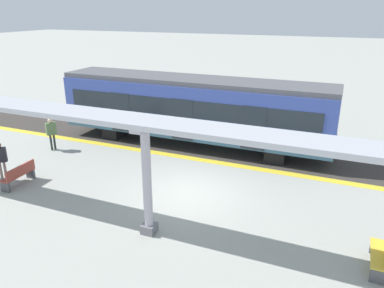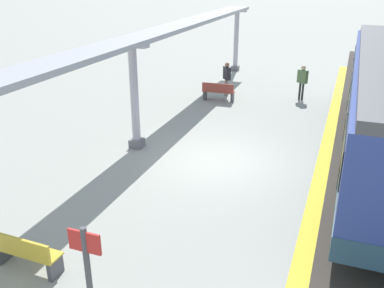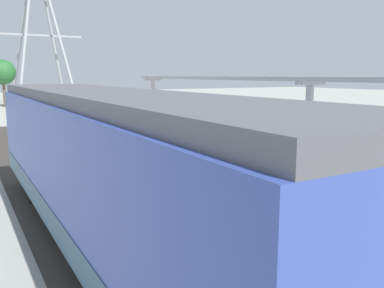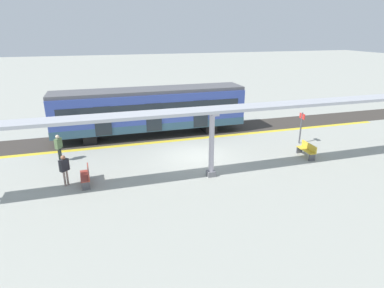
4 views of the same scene
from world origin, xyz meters
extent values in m
plane|color=#9C9E94|center=(0.00, 0.00, 0.00)|extent=(176.00, 176.00, 0.00)
cube|color=gold|center=(-3.23, 0.00, 0.00)|extent=(0.43, 33.25, 0.01)
cube|color=#38332D|center=(-5.04, 0.00, 0.00)|extent=(3.20, 45.25, 0.01)
cube|color=#34489B|center=(-5.04, -1.96, 1.94)|extent=(2.60, 13.85, 2.60)
cube|color=#2E5069|center=(-5.04, -1.96, 0.92)|extent=(2.63, 13.87, 0.55)
cube|color=#515156|center=(-5.04, -1.96, 3.36)|extent=(2.39, 13.85, 0.24)
cube|color=#1E262D|center=(-3.73, -1.96, 2.25)|extent=(0.03, 12.74, 0.84)
cube|color=#1E262D|center=(-3.73, -5.42, 1.69)|extent=(0.04, 1.10, 2.00)
cube|color=#1E262D|center=(-3.73, -1.96, 1.69)|extent=(0.04, 1.10, 2.00)
cube|color=#1E262D|center=(-3.73, 1.51, 1.69)|extent=(0.04, 1.10, 2.00)
cube|color=black|center=(-5.04, 2.48, 0.32)|extent=(2.21, 0.90, 0.64)
cube|color=slate|center=(2.99, -0.10, 0.15)|extent=(0.44, 0.44, 0.30)
cylinder|color=#B2ABB8|center=(2.99, -0.10, 1.88)|extent=(0.28, 0.28, 3.17)
cube|color=#B2ABB8|center=(2.99, -0.10, 3.53)|extent=(1.10, 0.36, 0.12)
cube|color=slate|center=(2.99, 13.11, 0.15)|extent=(0.44, 0.44, 0.30)
cylinder|color=#B2ABB8|center=(2.99, 13.11, 1.88)|extent=(0.28, 0.28, 3.17)
cube|color=#B2ABB8|center=(2.99, 13.11, 3.53)|extent=(1.10, 0.36, 0.12)
cube|color=#A8AAB2|center=(2.99, 0.00, 3.67)|extent=(1.20, 27.02, 0.16)
cube|color=gold|center=(2.07, 6.50, 0.44)|extent=(1.51, 0.48, 0.04)
cube|color=gold|center=(2.07, 6.69, 0.66)|extent=(1.50, 0.10, 0.40)
cube|color=#4C4C51|center=(2.74, 6.49, 0.21)|extent=(0.11, 0.40, 0.42)
cube|color=#4C4C51|center=(1.40, 6.52, 0.21)|extent=(0.11, 0.40, 0.42)
cylinder|color=slate|center=(1.97, 14.31, 0.47)|extent=(0.48, 0.48, 0.93)
cylinder|color=#4C4C51|center=(-0.21, 7.60, 1.10)|extent=(0.10, 0.10, 2.20)
cube|color=red|center=(-0.21, 7.60, 1.95)|extent=(0.56, 0.04, 0.36)
cylinder|color=#93969B|center=(3.72, 46.87, 9.75)|extent=(3.83, 3.88, 19.39)
cylinder|color=#93969B|center=(0.21, 46.87, 9.75)|extent=(3.83, 3.88, 19.39)
cylinder|color=#93969B|center=(3.72, 43.37, 9.75)|extent=(3.83, 3.88, 19.39)
cylinder|color=#93969B|center=(0.21, 43.37, 9.75)|extent=(3.83, 3.88, 19.39)
cube|color=#93969B|center=(1.96, 45.12, 8.77)|extent=(10.47, 0.30, 0.24)
cylinder|color=brown|center=(-2.84, 43.24, 1.47)|extent=(0.32, 0.32, 2.95)
sphere|color=#245C29|center=(-2.84, 43.24, 4.14)|extent=(2.99, 2.99, 2.99)
camera|label=1|loc=(11.81, 5.07, 6.72)|focal=34.76mm
camera|label=2|loc=(-3.63, 12.08, 5.77)|focal=39.79mm
camera|label=3|loc=(-7.76, -10.41, 3.80)|focal=37.84mm
camera|label=4|loc=(17.72, -5.56, 7.50)|focal=29.77mm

